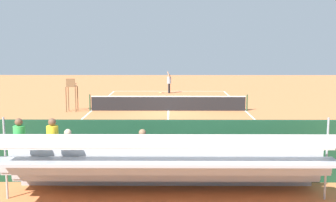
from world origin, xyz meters
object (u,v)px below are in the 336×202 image
Objects in this scene: bleacher_stand at (165,165)px; tennis_player at (169,82)px; equipment_bag at (201,170)px; tennis_racket at (160,93)px; tennis_ball_near at (166,97)px; courtside_bench at (265,158)px; tennis_net at (168,103)px; umpire_chair at (71,91)px.

bleacher_stand reaches higher than tennis_player.
equipment_bag is 23.17m from tennis_racket.
tennis_racket is 8.88× the size of tennis_ball_near.
bleacher_stand is at bearing 59.39° from equipment_bag.
bleacher_stand is 3.93m from courtside_bench.
tennis_ball_near is at bearing 100.46° from tennis_racket.
tennis_player is (1.12, -22.95, 0.84)m from equipment_bag.
equipment_bag is 23.00m from tennis_player.
courtside_bench is 3.07× the size of tennis_racket.
umpire_chair is (6.20, 0.32, 0.81)m from tennis_net.
umpire_chair is at bearing 49.45° from tennis_ball_near.
equipment_bag is at bearing 93.80° from tennis_ball_near.
tennis_net is at bearing -177.05° from umpire_chair.
umpire_chair reaches higher than courtside_bench.
tennis_net is at bearing 94.43° from tennis_racket.
tennis_ball_near is (-6.00, -7.01, -1.28)m from umpire_chair.
tennis_player is at bearing 170.09° from tennis_racket.
tennis_ball_near is (0.18, -22.04, -0.90)m from bleacher_stand.
tennis_ball_near reaches higher than tennis_racket.
tennis_ball_near is at bearing 85.66° from tennis_player.
umpire_chair is 9.32m from tennis_ball_near.
tennis_player is at bearing -90.11° from tennis_net.
courtside_bench is at bearing 99.94° from tennis_ball_near.
courtside_bench is at bearing 98.18° from tennis_player.
tennis_racket is (0.74, -25.03, -0.92)m from bleacher_stand.
bleacher_stand reaches higher than equipment_bag.
bleacher_stand is 25.06m from tennis_racket.
tennis_racket is at bearing -79.54° from tennis_ball_near.
tennis_player is 3.03m from tennis_ball_near.
equipment_bag is at bearing 92.79° from tennis_player.
courtside_bench is 20.28m from tennis_ball_near.
tennis_net is 13.45m from equipment_bag.
equipment_bag is at bearing -120.61° from bleacher_stand.
courtside_bench is 0.93× the size of tennis_player.
equipment_bag is (-7.34, 13.08, -1.13)m from umpire_chair.
tennis_player is at bearing -122.20° from umpire_chair.
courtside_bench is 27.27× the size of tennis_ball_near.
tennis_player is at bearing -90.07° from bleacher_stand.
tennis_racket is 3.04m from tennis_ball_near.
courtside_bench is at bearing 126.26° from umpire_chair.
tennis_net is 1.14× the size of bleacher_stand.
courtside_bench is at bearing 100.01° from tennis_racket.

